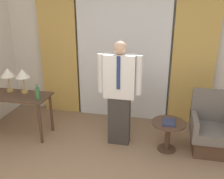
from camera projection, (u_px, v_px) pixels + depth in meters
wall_back at (124, 51)px, 4.90m from camera, size 10.00×0.06×2.70m
curtain_sheer_center at (123, 55)px, 4.80m from camera, size 1.78×0.06×2.58m
curtain_drape_left at (59, 52)px, 5.06m from camera, size 0.78×0.06×2.58m
curtain_drape_right at (194, 58)px, 4.54m from camera, size 0.78×0.06×2.58m
desk at (14, 101)px, 4.35m from camera, size 1.27×0.55×0.75m
table_lamp_left at (8, 74)px, 4.35m from camera, size 0.24×0.24×0.43m
table_lamp_right at (23, 74)px, 4.29m from camera, size 0.24×0.24×0.43m
bottle_near_edge at (38, 93)px, 4.08m from camera, size 0.08×0.08×0.26m
person at (120, 91)px, 3.97m from camera, size 0.70×0.23×1.72m
armchair at (211, 131)px, 3.95m from camera, size 0.63×0.63×0.95m
side_table at (168, 131)px, 3.95m from camera, size 0.53×0.53×0.49m
book at (169, 122)px, 3.87m from camera, size 0.19×0.25×0.03m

